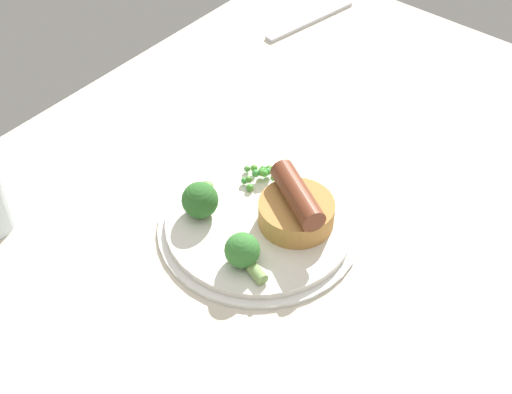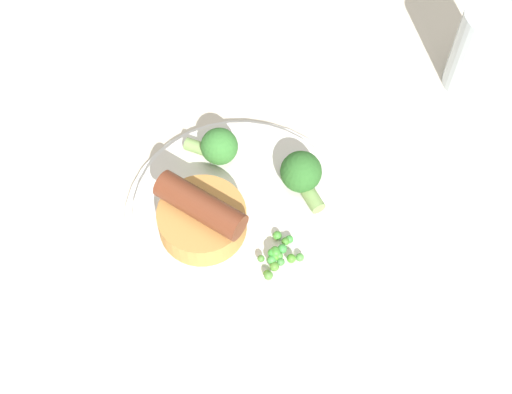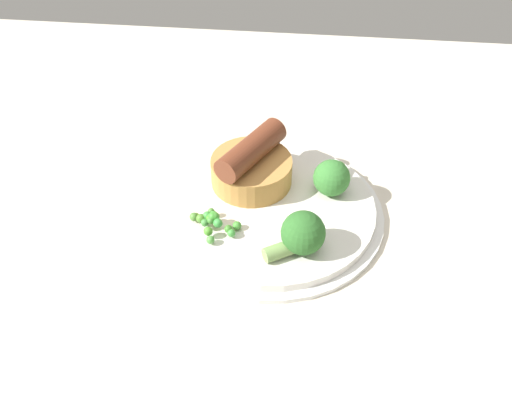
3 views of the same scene
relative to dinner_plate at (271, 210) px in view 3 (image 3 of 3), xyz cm
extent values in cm
cube|color=beige|center=(-0.72, 2.68, -2.07)|extent=(110.00, 80.00, 3.00)
cylinder|color=silver|center=(0.00, 0.00, -0.32)|extent=(23.81, 23.81, 0.50)
cylinder|color=silver|center=(0.00, 0.00, 0.13)|extent=(21.91, 21.91, 1.40)
cylinder|color=#BC8442|center=(-2.45, 3.48, 2.31)|extent=(8.76, 8.76, 2.95)
cylinder|color=#472614|center=(-2.45, 3.48, 3.64)|extent=(7.01, 7.01, 0.30)
cylinder|color=brown|center=(-2.45, 3.48, 5.19)|extent=(6.92, 9.39, 2.80)
sphere|color=#469633|center=(-5.42, -3.89, 2.19)|extent=(0.80, 0.80, 0.80)
sphere|color=#489929|center=(-5.80, -3.98, 2.03)|extent=(0.71, 0.71, 0.71)
sphere|color=#3F822C|center=(-3.79, -4.81, 1.58)|extent=(0.81, 0.81, 0.81)
sphere|color=#398B36|center=(-5.35, -3.96, 2.19)|extent=(0.79, 0.79, 0.79)
sphere|color=#49922C|center=(-5.68, -5.48, 1.73)|extent=(0.90, 0.90, 0.90)
sphere|color=#4E993F|center=(-5.33, -6.30, 1.40)|extent=(0.81, 0.81, 0.81)
sphere|color=green|center=(-4.86, -4.54, 2.01)|extent=(0.94, 0.94, 0.94)
sphere|color=#3D9230|center=(-5.45, -3.94, 2.26)|extent=(0.92, 0.92, 0.92)
sphere|color=#41873C|center=(-6.18, -4.48, 1.88)|extent=(0.78, 0.78, 0.78)
sphere|color=#3E9030|center=(-5.26, -3.88, 2.23)|extent=(0.94, 0.94, 0.94)
sphere|color=green|center=(-6.10, -3.60, 1.99)|extent=(0.90, 0.90, 0.90)
sphere|color=#4E8635|center=(-7.51, -3.39, 1.49)|extent=(0.89, 0.89, 0.89)
sphere|color=#4C8827|center=(-7.34, -3.25, 1.46)|extent=(0.74, 0.74, 0.74)
sphere|color=green|center=(-3.45, -5.17, 1.42)|extent=(0.82, 0.82, 0.82)
sphere|color=#43943B|center=(-5.40, -3.98, 2.20)|extent=(0.78, 0.78, 0.78)
sphere|color=#448936|center=(-5.63, -4.30, 2.04)|extent=(0.74, 0.74, 0.74)
sphere|color=green|center=(-5.43, -3.61, 2.14)|extent=(0.89, 0.89, 0.89)
sphere|color=#4A8435|center=(-5.88, -2.57, 1.65)|extent=(0.71, 0.71, 0.71)
sphere|color=#4D862E|center=(-6.69, -3.89, 1.83)|extent=(0.94, 0.94, 0.94)
sphere|color=green|center=(-5.76, -3.86, 2.04)|extent=(0.72, 0.72, 0.72)
sphere|color=#428E33|center=(-3.05, -3.96, 1.28)|extent=(0.90, 0.90, 0.90)
sphere|color=#387A33|center=(6.14, 3.16, 2.80)|extent=(3.93, 3.93, 3.93)
cylinder|color=#7A9E56|center=(6.80, 5.35, 1.52)|extent=(1.96, 2.52, 1.37)
sphere|color=#2D6628|center=(3.53, -5.93, 2.97)|extent=(4.28, 4.28, 4.28)
cylinder|color=#7A9E56|center=(1.27, -7.28, 1.58)|extent=(3.09, 2.67, 1.50)
camera|label=1|loc=(44.15, 36.02, 60.80)|focal=50.00mm
camera|label=2|loc=(-36.12, -4.44, 63.38)|focal=50.00mm
camera|label=3|loc=(3.19, -43.84, 41.29)|focal=40.00mm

